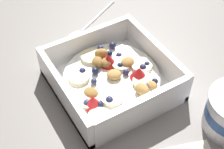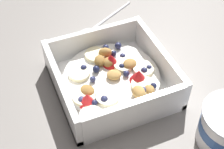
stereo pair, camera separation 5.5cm
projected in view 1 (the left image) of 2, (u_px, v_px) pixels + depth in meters
ground_plane at (107, 87)px, 0.57m from camera, size 2.40×2.40×0.00m
fruit_bowl at (112, 79)px, 0.56m from camera, size 0.19×0.19×0.06m
spoon at (83, 29)px, 0.68m from camera, size 0.10×0.16×0.01m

